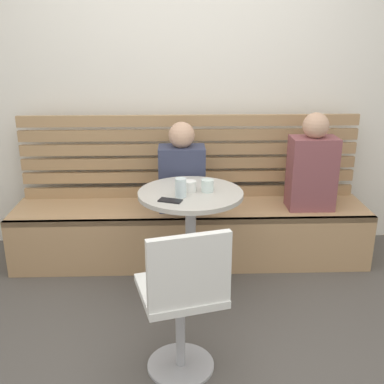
{
  "coord_description": "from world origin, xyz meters",
  "views": [
    {
      "loc": [
        -0.1,
        -2.11,
        1.71
      ],
      "look_at": [
        -0.01,
        0.66,
        0.75
      ],
      "focal_mm": 43.28,
      "sensor_mm": 36.0,
      "label": 1
    }
  ],
  "objects_px": {
    "white_chair": "(183,298)",
    "cup_ceramic_white": "(190,186)",
    "cup_glass_short": "(207,186)",
    "phone_on_table": "(170,200)",
    "cup_glass_tall": "(181,188)",
    "cafe_table": "(191,223)",
    "person_child_left": "(182,171)",
    "person_adult": "(312,167)",
    "booth_bench": "(191,233)"
  },
  "relations": [
    {
      "from": "white_chair",
      "to": "cup_ceramic_white",
      "type": "relative_size",
      "value": 10.63
    },
    {
      "from": "cup_ceramic_white",
      "to": "cup_glass_short",
      "type": "xyz_separation_m",
      "value": [
        0.11,
        -0.01,
        0.01
      ]
    },
    {
      "from": "white_chair",
      "to": "phone_on_table",
      "type": "distance_m",
      "value": 0.7
    },
    {
      "from": "cup_glass_tall",
      "to": "cafe_table",
      "type": "bearing_deg",
      "value": 56.0
    },
    {
      "from": "white_chair",
      "to": "phone_on_table",
      "type": "relative_size",
      "value": 6.07
    },
    {
      "from": "cafe_table",
      "to": "cup_glass_tall",
      "type": "relative_size",
      "value": 6.17
    },
    {
      "from": "cafe_table",
      "to": "cup_glass_short",
      "type": "relative_size",
      "value": 9.25
    },
    {
      "from": "cup_ceramic_white",
      "to": "cup_glass_tall",
      "type": "bearing_deg",
      "value": -120.49
    },
    {
      "from": "person_child_left",
      "to": "person_adult",
      "type": "bearing_deg",
      "value": -0.91
    },
    {
      "from": "person_child_left",
      "to": "cup_glass_short",
      "type": "height_order",
      "value": "person_child_left"
    },
    {
      "from": "cup_ceramic_white",
      "to": "booth_bench",
      "type": "bearing_deg",
      "value": 87.76
    },
    {
      "from": "cup_ceramic_white",
      "to": "cup_glass_tall",
      "type": "distance_m",
      "value": 0.12
    },
    {
      "from": "white_chair",
      "to": "cup_ceramic_white",
      "type": "xyz_separation_m",
      "value": [
        0.06,
        0.82,
        0.31
      ]
    },
    {
      "from": "cafe_table",
      "to": "person_adult",
      "type": "xyz_separation_m",
      "value": [
        0.92,
        0.46,
        0.25
      ]
    },
    {
      "from": "phone_on_table",
      "to": "booth_bench",
      "type": "bearing_deg",
      "value": 7.62
    },
    {
      "from": "cafe_table",
      "to": "cup_ceramic_white",
      "type": "xyz_separation_m",
      "value": [
        -0.0,
        0.01,
        0.26
      ]
    },
    {
      "from": "white_chair",
      "to": "booth_bench",
      "type": "bearing_deg",
      "value": 86.64
    },
    {
      "from": "booth_bench",
      "to": "phone_on_table",
      "type": "height_order",
      "value": "phone_on_table"
    },
    {
      "from": "booth_bench",
      "to": "phone_on_table",
      "type": "relative_size",
      "value": 19.29
    },
    {
      "from": "booth_bench",
      "to": "cup_ceramic_white",
      "type": "relative_size",
      "value": 33.75
    },
    {
      "from": "cafe_table",
      "to": "person_adult",
      "type": "bearing_deg",
      "value": 26.84
    },
    {
      "from": "person_adult",
      "to": "person_child_left",
      "type": "distance_m",
      "value": 0.97
    },
    {
      "from": "cup_ceramic_white",
      "to": "cup_glass_short",
      "type": "distance_m",
      "value": 0.11
    },
    {
      "from": "booth_bench",
      "to": "cup_ceramic_white",
      "type": "height_order",
      "value": "cup_ceramic_white"
    },
    {
      "from": "white_chair",
      "to": "person_adult",
      "type": "xyz_separation_m",
      "value": [
        0.98,
        1.28,
        0.3
      ]
    },
    {
      "from": "person_adult",
      "to": "cup_glass_tall",
      "type": "height_order",
      "value": "person_adult"
    },
    {
      "from": "person_adult",
      "to": "cup_glass_short",
      "type": "height_order",
      "value": "person_adult"
    },
    {
      "from": "booth_bench",
      "to": "cafe_table",
      "type": "relative_size",
      "value": 3.65
    },
    {
      "from": "person_child_left",
      "to": "cup_glass_short",
      "type": "distance_m",
      "value": 0.51
    },
    {
      "from": "person_adult",
      "to": "cup_ceramic_white",
      "type": "relative_size",
      "value": 9.08
    },
    {
      "from": "cup_ceramic_white",
      "to": "cup_glass_short",
      "type": "height_order",
      "value": "cup_glass_short"
    },
    {
      "from": "white_chair",
      "to": "person_child_left",
      "type": "relative_size",
      "value": 1.28
    },
    {
      "from": "cafe_table",
      "to": "white_chair",
      "type": "bearing_deg",
      "value": -94.32
    },
    {
      "from": "white_chair",
      "to": "cup_ceramic_white",
      "type": "bearing_deg",
      "value": 85.96
    },
    {
      "from": "white_chair",
      "to": "cup_ceramic_white",
      "type": "height_order",
      "value": "white_chair"
    },
    {
      "from": "person_adult",
      "to": "person_child_left",
      "type": "xyz_separation_m",
      "value": [
        -0.97,
        0.02,
        -0.03
      ]
    },
    {
      "from": "cup_glass_short",
      "to": "cafe_table",
      "type": "bearing_deg",
      "value": 179.86
    },
    {
      "from": "white_chair",
      "to": "cup_glass_tall",
      "type": "distance_m",
      "value": 0.79
    },
    {
      "from": "white_chair",
      "to": "phone_on_table",
      "type": "bearing_deg",
      "value": 96.04
    },
    {
      "from": "white_chair",
      "to": "cup_glass_tall",
      "type": "bearing_deg",
      "value": 90.22
    },
    {
      "from": "booth_bench",
      "to": "cafe_table",
      "type": "height_order",
      "value": "cafe_table"
    },
    {
      "from": "booth_bench",
      "to": "cup_glass_short",
      "type": "distance_m",
      "value": 0.76
    },
    {
      "from": "person_child_left",
      "to": "cup_glass_tall",
      "type": "height_order",
      "value": "person_child_left"
    },
    {
      "from": "cup_ceramic_white",
      "to": "cup_glass_short",
      "type": "relative_size",
      "value": 1.0
    },
    {
      "from": "cup_glass_short",
      "to": "phone_on_table",
      "type": "relative_size",
      "value": 0.57
    },
    {
      "from": "cup_ceramic_white",
      "to": "cafe_table",
      "type": "bearing_deg",
      "value": -66.78
    },
    {
      "from": "cup_ceramic_white",
      "to": "white_chair",
      "type": "bearing_deg",
      "value": -94.04
    },
    {
      "from": "white_chair",
      "to": "cup_ceramic_white",
      "type": "distance_m",
      "value": 0.88
    },
    {
      "from": "booth_bench",
      "to": "cup_glass_short",
      "type": "height_order",
      "value": "cup_glass_short"
    },
    {
      "from": "person_child_left",
      "to": "cup_glass_short",
      "type": "xyz_separation_m",
      "value": [
        0.16,
        -0.48,
        0.05
      ]
    }
  ]
}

